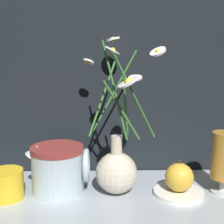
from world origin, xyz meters
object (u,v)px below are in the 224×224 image
Objects in this scene: yellow_mug at (6,184)px; orange_fruit at (179,178)px; vase_with_flowers at (117,166)px; ceramic_pitcher at (59,167)px.

orange_fruit is at bearing 0.70° from yellow_mug.
ceramic_pitcher is (-0.14, 0.01, -0.01)m from vase_with_flowers.
vase_with_flowers reaches higher than orange_fruit.
vase_with_flowers is at bearing -4.54° from ceramic_pitcher.
ceramic_pitcher is 2.01× the size of orange_fruit.
yellow_mug is at bearing -179.30° from orange_fruit.
yellow_mug is 0.58× the size of ceramic_pitcher.
vase_with_flowers is 4.83× the size of orange_fruit.
yellow_mug is 0.13m from ceramic_pitcher.
vase_with_flowers is 4.15× the size of yellow_mug.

